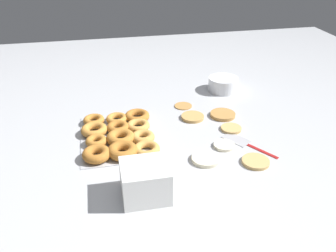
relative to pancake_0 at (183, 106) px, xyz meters
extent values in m
plane|color=#B2B5BA|center=(0.26, -0.05, 0.00)|extent=(3.00, 3.00, 0.00)
cylinder|color=#B27F42|center=(0.00, 0.00, 0.00)|extent=(0.08, 0.08, 0.01)
cylinder|color=beige|center=(0.38, 0.07, 0.00)|extent=(0.08, 0.08, 0.01)
cylinder|color=tan|center=(0.12, 0.01, 0.00)|extent=(0.10, 0.10, 0.01)
cylinder|color=tan|center=(0.50, 0.15, 0.00)|extent=(0.10, 0.10, 0.01)
cylinder|color=#B27F42|center=(0.13, 0.15, 0.00)|extent=(0.11, 0.11, 0.02)
cylinder|color=beige|center=(0.45, -0.03, 0.00)|extent=(0.11, 0.11, 0.01)
cylinder|color=tan|center=(0.26, 0.15, 0.00)|extent=(0.09, 0.09, 0.01)
cube|color=#ADAFB5|center=(0.22, -0.33, 0.00)|extent=(0.39, 0.30, 0.01)
torus|color=#B7752D|center=(0.09, -0.42, 0.01)|extent=(0.09, 0.09, 0.03)
torus|color=#C68438|center=(0.18, -0.42, 0.02)|extent=(0.11, 0.11, 0.03)
torus|color=#B7752D|center=(0.27, -0.42, 0.02)|extent=(0.09, 0.09, 0.03)
torus|color=#AD6B28|center=(0.36, -0.42, 0.02)|extent=(0.11, 0.11, 0.04)
torus|color=#C68438|center=(0.09, -0.32, 0.01)|extent=(0.09, 0.09, 0.03)
torus|color=#AD6B28|center=(0.18, -0.32, 0.02)|extent=(0.09, 0.09, 0.03)
torus|color=#B7752D|center=(0.27, -0.32, 0.02)|extent=(0.11, 0.11, 0.04)
torus|color=#AD6B28|center=(0.36, -0.32, 0.02)|extent=(0.11, 0.11, 0.04)
torus|color=#AD6B28|center=(0.09, -0.23, 0.02)|extent=(0.11, 0.11, 0.03)
torus|color=#D19347|center=(0.18, -0.24, 0.01)|extent=(0.10, 0.10, 0.03)
torus|color=#D19347|center=(0.27, -0.23, 0.02)|extent=(0.09, 0.09, 0.03)
torus|color=#D19347|center=(0.36, -0.23, 0.02)|extent=(0.10, 0.10, 0.03)
cylinder|color=white|center=(-0.14, 0.25, 0.03)|extent=(0.15, 0.15, 0.07)
cube|color=white|center=(0.60, -0.27, 0.01)|extent=(0.14, 0.15, 0.02)
cube|color=white|center=(0.60, -0.27, 0.03)|extent=(0.14, 0.15, 0.02)
cube|color=white|center=(0.60, -0.27, 0.05)|extent=(0.14, 0.15, 0.02)
cube|color=white|center=(0.60, -0.27, 0.08)|extent=(0.14, 0.15, 0.02)
cube|color=white|center=(0.60, -0.27, 0.10)|extent=(0.14, 0.15, 0.02)
cube|color=maroon|center=(0.44, 0.20, 0.00)|extent=(0.12, 0.09, 0.01)
cube|color=#A8A8AD|center=(0.34, 0.14, 0.00)|extent=(0.12, 0.11, 0.01)
camera|label=1|loc=(1.48, -0.38, 0.76)|focal=38.00mm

